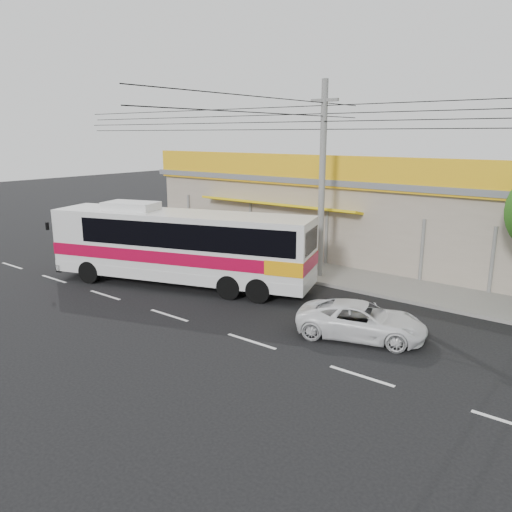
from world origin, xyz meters
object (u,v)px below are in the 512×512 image
at_px(coach_bus, 185,243).
at_px(white_car, 361,320).
at_px(utility_pole, 324,116).
at_px(motorbike_red, 151,237).
at_px(motorbike_dark, 116,231).

bearing_deg(coach_bus, white_car, -21.58).
bearing_deg(utility_pole, motorbike_red, -176.45).
bearing_deg(motorbike_red, motorbike_dark, 89.99).
distance_m(coach_bus, white_car, 9.11).
xyz_separation_m(coach_bus, motorbike_red, (-7.10, 4.06, -1.28)).
height_order(motorbike_red, white_car, motorbike_red).
bearing_deg(coach_bus, motorbike_red, 132.21).
bearing_deg(motorbike_red, coach_bus, -119.80).
distance_m(motorbike_red, white_car, 16.74).
bearing_deg(utility_pole, motorbike_dark, -177.26).
distance_m(motorbike_red, utility_pole, 13.18).
bearing_deg(white_car, utility_pole, 24.35).
height_order(coach_bus, motorbike_dark, coach_bus).
bearing_deg(coach_bus, motorbike_dark, 140.75).
bearing_deg(coach_bus, utility_pole, 30.70).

